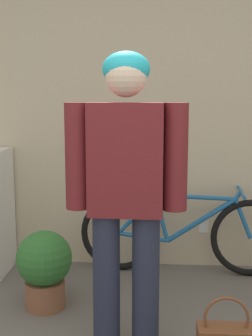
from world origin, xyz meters
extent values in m
cube|color=beige|center=(0.00, 2.56, 1.30)|extent=(8.00, 0.06, 2.60)
cube|color=white|center=(0.55, 2.53, 0.35)|extent=(0.08, 0.01, 0.12)
cylinder|color=#23283D|center=(-0.12, 1.15, 0.40)|extent=(0.15, 0.15, 0.80)
cylinder|color=#23283D|center=(0.10, 1.15, 0.40)|extent=(0.15, 0.15, 0.80)
cube|color=maroon|center=(-0.01, 1.15, 1.10)|extent=(0.40, 0.21, 0.60)
cylinder|color=maroon|center=(-0.28, 1.15, 1.12)|extent=(0.13, 0.13, 0.57)
cylinder|color=maroon|center=(0.25, 1.15, 1.12)|extent=(0.13, 0.13, 0.57)
sphere|color=beige|center=(-0.01, 1.15, 1.54)|extent=(0.22, 0.22, 0.22)
ellipsoid|color=#23B7CC|center=(-0.01, 1.17, 1.58)|extent=(0.25, 0.23, 0.18)
torus|color=black|center=(-0.16, 2.38, 0.31)|extent=(0.63, 0.09, 0.63)
torus|color=black|center=(0.90, 2.32, 0.31)|extent=(0.63, 0.09, 0.63)
cylinder|color=#1E609E|center=(0.04, 2.37, 0.29)|extent=(0.41, 0.06, 0.08)
cylinder|color=#1E609E|center=(-0.01, 2.37, 0.48)|extent=(0.32, 0.05, 0.35)
cylinder|color=#1E609E|center=(0.19, 2.36, 0.45)|extent=(0.14, 0.04, 0.38)
cylinder|color=#1E609E|center=(0.51, 2.34, 0.45)|extent=(0.55, 0.07, 0.39)
cylinder|color=#1E609E|center=(0.45, 2.35, 0.63)|extent=(0.64, 0.07, 0.05)
cylinder|color=#1E609E|center=(0.83, 2.33, 0.47)|extent=(0.16, 0.04, 0.33)
cylinder|color=#1E609E|center=(0.79, 2.33, 0.66)|extent=(0.07, 0.04, 0.08)
cylinder|color=#1E609E|center=(0.81, 2.33, 0.69)|extent=(0.05, 0.46, 0.02)
ellipsoid|color=black|center=(0.14, 2.37, 0.66)|extent=(0.22, 0.09, 0.05)
torus|color=brown|center=(0.51, 0.93, 0.33)|extent=(0.23, 0.02, 0.23)
cylinder|color=brown|center=(-0.60, 1.66, 0.09)|extent=(0.27, 0.27, 0.19)
sphere|color=#2D6B2D|center=(-0.60, 1.66, 0.35)|extent=(0.38, 0.38, 0.38)
camera|label=1|loc=(0.15, -1.30, 1.46)|focal=50.00mm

